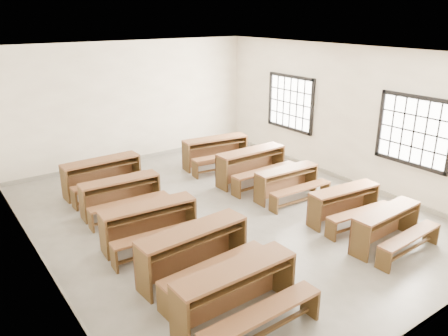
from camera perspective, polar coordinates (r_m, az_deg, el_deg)
room at (r=8.27m, az=0.51°, el=7.60°), size 8.50×8.50×3.20m
desk_set_0 at (r=5.89m, az=1.85°, el=-15.81°), size 1.77×0.94×0.79m
desk_set_1 at (r=6.76m, az=-3.75°, el=-10.63°), size 1.85×1.04×0.81m
desk_set_2 at (r=7.74m, az=-9.60°, el=-6.98°), size 1.73×0.98×0.75m
desk_set_3 at (r=9.08m, az=-13.25°, el=-3.26°), size 1.63×0.90×0.72m
desk_set_4 at (r=10.16m, az=-15.53°, el=-0.74°), size 1.76×0.95×0.78m
desk_set_5 at (r=8.12m, az=20.65°, el=-7.04°), size 1.55×0.85×0.68m
desk_set_6 at (r=8.79m, az=15.58°, el=-4.38°), size 1.59×0.93×0.68m
desk_set_7 at (r=9.63m, az=8.35°, el=-1.71°), size 1.54×0.84×0.68m
desk_set_8 at (r=10.42m, az=3.75°, el=0.55°), size 1.79×0.94×0.80m
desk_set_9 at (r=11.47m, az=-1.01°, el=2.35°), size 1.83×1.10×0.78m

